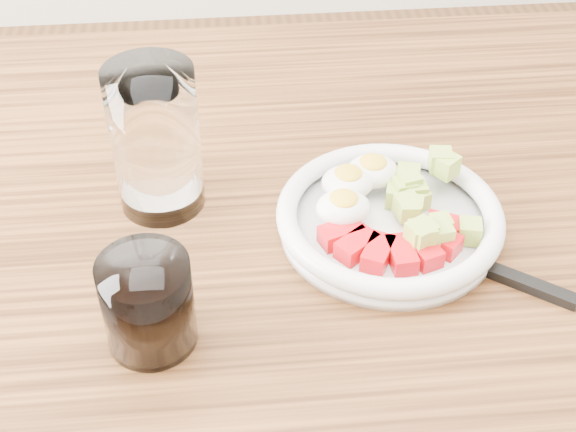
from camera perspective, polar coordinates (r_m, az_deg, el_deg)
name	(u,v)px	position (r m, az deg, el deg)	size (l,w,h in m)	color
dining_table	(298,316)	(0.84, 0.75, -7.16)	(1.50, 0.90, 0.77)	brown
bowl	(388,215)	(0.78, 7.15, 0.04)	(0.22, 0.22, 0.05)	white
fork	(553,294)	(0.75, 18.32, -5.28)	(0.18, 0.14, 0.01)	black
water_glass	(156,140)	(0.78, -9.40, 5.36)	(0.09, 0.09, 0.15)	white
coffee_glass	(148,304)	(0.67, -9.93, -6.16)	(0.08, 0.08, 0.09)	white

